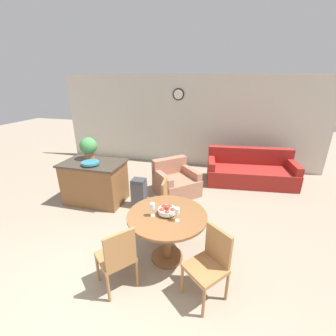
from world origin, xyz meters
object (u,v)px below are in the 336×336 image
(couch, at_px, (250,172))
(armchair, at_px, (176,182))
(wine_glass_left, at_px, (153,207))
(teal_bowl, at_px, (90,163))
(wine_glass_right, at_px, (177,211))
(dining_chair_far_side, at_px, (171,202))
(dining_chair_near_left, at_px, (117,256))
(kitchen_island, at_px, (95,182))
(dining_table, at_px, (167,225))
(fruit_bowl, at_px, (167,210))
(trash_bin, at_px, (139,193))
(dining_chair_near_right, at_px, (210,261))
(potted_plant, at_px, (89,147))

(couch, height_order, armchair, couch)
(wine_glass_left, bearing_deg, teal_bowl, 144.81)
(wine_glass_left, distance_m, wine_glass_right, 0.35)
(wine_glass_left, bearing_deg, dining_chair_far_side, 86.88)
(wine_glass_left, xyz_separation_m, armchair, (-0.17, 2.21, -0.64))
(dining_chair_near_left, height_order, dining_chair_far_side, same)
(kitchen_island, bearing_deg, dining_table, -33.44)
(fruit_bowl, xyz_separation_m, armchair, (-0.35, 2.13, -0.57))
(dining_table, xyz_separation_m, wine_glass_right, (0.17, -0.11, 0.32))
(couch, bearing_deg, trash_bin, -147.39)
(dining_chair_near_right, height_order, trash_bin, dining_chair_near_right)
(dining_chair_near_right, relative_size, wine_glass_left, 4.75)
(teal_bowl, xyz_separation_m, couch, (3.32, 2.07, -0.67))
(potted_plant, bearing_deg, wine_glass_right, -34.65)
(dining_chair_near_left, xyz_separation_m, armchair, (0.11, 2.79, -0.24))
(dining_chair_near_right, bearing_deg, teal_bowl, 8.47)
(dining_table, xyz_separation_m, wine_glass_left, (-0.18, -0.08, 0.32))
(kitchen_island, bearing_deg, couch, 29.50)
(wine_glass_right, distance_m, couch, 3.60)
(kitchen_island, relative_size, couch, 0.57)
(dining_chair_near_right, bearing_deg, armchair, -28.33)
(wine_glass_right, bearing_deg, dining_chair_near_left, -139.04)
(dining_chair_near_left, height_order, kitchen_island, dining_chair_near_left)
(dining_chair_near_left, distance_m, kitchen_island, 2.47)
(dining_chair_near_right, height_order, fruit_bowl, fruit_bowl)
(potted_plant, bearing_deg, teal_bowl, -55.89)
(dining_chair_near_left, relative_size, wine_glass_left, 4.75)
(dining_chair_near_left, height_order, wine_glass_right, wine_glass_right)
(wine_glass_left, bearing_deg, armchair, 94.39)
(dining_chair_near_right, distance_m, dining_chair_far_side, 1.48)
(dining_chair_near_right, xyz_separation_m, wine_glass_left, (-0.84, 0.38, 0.40))
(dining_chair_near_left, xyz_separation_m, teal_bowl, (-1.45, 1.80, 0.45))
(wine_glass_right, bearing_deg, teal_bowl, 149.02)
(fruit_bowl, bearing_deg, dining_chair_near_right, -35.12)
(potted_plant, bearing_deg, dining_table, -34.79)
(teal_bowl, bearing_deg, kitchen_island, 109.83)
(wine_glass_left, bearing_deg, kitchen_island, 142.32)
(dining_chair_near_right, bearing_deg, wine_glass_left, 15.93)
(armchair, bearing_deg, kitchen_island, 164.92)
(fruit_bowl, xyz_separation_m, wine_glass_left, (-0.18, -0.08, 0.07))
(potted_plant, relative_size, couch, 0.21)
(teal_bowl, distance_m, trash_bin, 1.17)
(dining_chair_near_left, height_order, fruit_bowl, fruit_bowl)
(trash_bin, bearing_deg, teal_bowl, -168.93)
(fruit_bowl, bearing_deg, wine_glass_left, -156.85)
(wine_glass_right, height_order, teal_bowl, teal_bowl)
(dining_table, xyz_separation_m, teal_bowl, (-1.91, 1.14, 0.37))
(wine_glass_right, bearing_deg, fruit_bowl, 147.19)
(wine_glass_right, distance_m, armchair, 2.39)
(dining_table, relative_size, dining_chair_far_side, 1.23)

